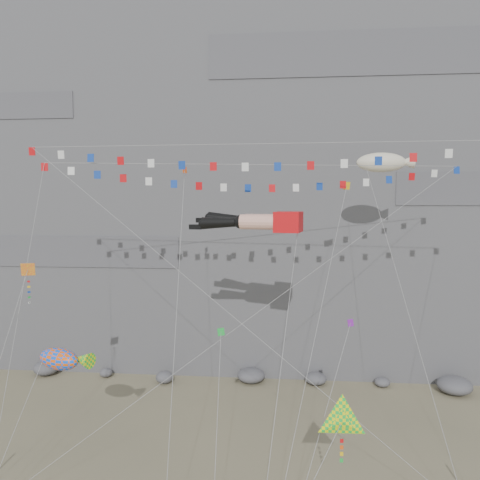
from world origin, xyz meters
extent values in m
cube|color=slate|center=(0.00, 32.00, 25.00)|extent=(80.00, 28.00, 50.00)
cube|color=red|center=(3.24, 5.20, 15.48)|extent=(2.00, 2.50, 1.33)
cylinder|color=#F0AB96|center=(1.21, 4.88, 15.48)|extent=(2.38, 1.35, 0.98)
sphere|color=black|center=(0.11, 5.07, 15.48)|extent=(0.90, 0.90, 0.90)
cone|color=black|center=(-1.20, 5.29, 15.41)|extent=(2.79, 1.26, 0.92)
cube|color=black|center=(-2.97, 5.60, 15.10)|extent=(0.92, 0.53, 0.33)
cylinder|color=#F0AB96|center=(1.44, 6.18, 15.48)|extent=(2.38, 1.35, 0.98)
sphere|color=black|center=(0.33, 6.38, 15.48)|extent=(0.90, 0.90, 0.90)
cone|color=black|center=(-0.98, 6.60, 15.61)|extent=(2.80, 1.27, 0.98)
cube|color=black|center=(-2.74, 6.91, 15.51)|extent=(0.92, 0.53, 0.33)
cylinder|color=gray|center=(2.46, -1.56, 7.77)|extent=(0.03, 0.03, 20.58)
cylinder|color=gray|center=(-5.91, 2.62, 9.75)|extent=(0.03, 0.03, 26.48)
cylinder|color=gray|center=(7.50, 1.38, 10.28)|extent=(0.03, 0.03, 24.83)
cylinder|color=gray|center=(-11.89, -1.12, 3.48)|extent=(0.03, 0.03, 9.54)
cylinder|color=gray|center=(11.44, 4.71, 9.91)|extent=(0.03, 0.03, 23.50)
cylinder|color=gray|center=(-3.13, 0.04, 9.52)|extent=(0.03, 0.03, 22.99)
cylinder|color=gray|center=(4.95, -1.26, 4.71)|extent=(0.03, 0.03, 13.61)
cylinder|color=gray|center=(-0.43, -2.63, 4.54)|extent=(0.03, 0.03, 12.50)
cylinder|color=gray|center=(4.84, 1.78, 9.01)|extent=(0.03, 0.03, 24.42)
camera|label=1|loc=(2.89, -25.45, 16.71)|focal=35.00mm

